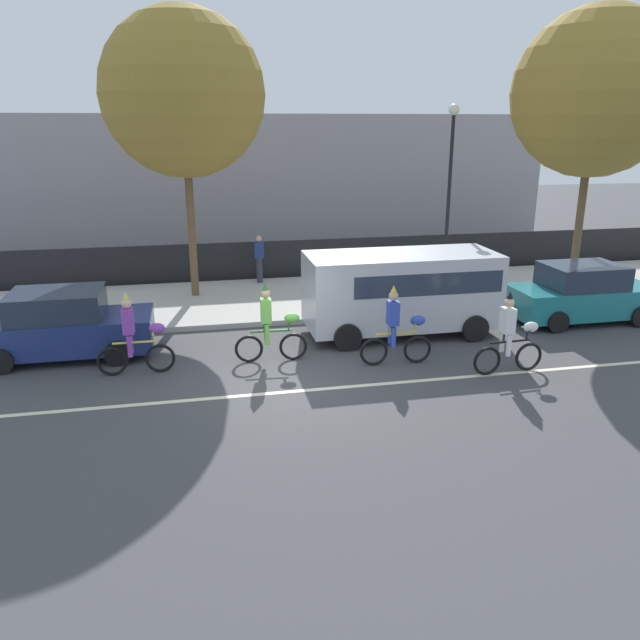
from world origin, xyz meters
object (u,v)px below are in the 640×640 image
at_px(parked_car_navy, 63,326).
at_px(parade_cyclist_cobalt, 397,330).
at_px(parade_cyclist_purple, 135,339).
at_px(parade_cyclist_zebra, 511,338).
at_px(parked_car_teal, 582,294).
at_px(parade_cyclist_lime, 271,327).
at_px(pedestrian_onlooker, 259,258).
at_px(parked_van_silver, 404,287).
at_px(street_lamp_post, 450,168).

bearing_deg(parked_car_navy, parade_cyclist_cobalt, -15.29).
bearing_deg(parade_cyclist_purple, parked_car_navy, 140.19).
relative_size(parade_cyclist_zebra, parked_car_teal, 0.47).
height_order(parade_cyclist_lime, pedestrian_onlooker, parade_cyclist_lime).
xyz_separation_m(parade_cyclist_lime, parked_van_silver, (3.71, 1.34, 0.44)).
bearing_deg(parade_cyclist_cobalt, parked_van_silver, 67.59).
bearing_deg(parade_cyclist_lime, parade_cyclist_purple, -176.88).
relative_size(parked_van_silver, parked_car_navy, 1.22).
xyz_separation_m(parked_car_navy, parked_car_teal, (13.92, 0.07, 0.00)).
xyz_separation_m(parked_van_silver, street_lamp_post, (3.20, 4.86, 2.71)).
bearing_deg(parked_car_teal, parked_van_silver, -179.51).
xyz_separation_m(parked_car_teal, street_lamp_post, (-2.16, 4.82, 3.21)).
distance_m(parade_cyclist_cobalt, parked_car_teal, 6.61).
bearing_deg(street_lamp_post, parade_cyclist_cobalt, -120.27).
distance_m(parade_cyclist_zebra, pedestrian_onlooker, 10.06).
xyz_separation_m(parked_car_teal, pedestrian_onlooker, (-8.54, 5.73, 0.23)).
bearing_deg(pedestrian_onlooker, parade_cyclist_purple, -116.29).
distance_m(parked_car_teal, street_lamp_post, 6.18).
height_order(parade_cyclist_cobalt, parked_car_teal, parade_cyclist_cobalt).
distance_m(parade_cyclist_purple, parked_car_teal, 12.24).
bearing_deg(parade_cyclist_cobalt, pedestrian_onlooker, 106.27).
height_order(parade_cyclist_purple, parked_van_silver, parked_van_silver).
bearing_deg(pedestrian_onlooker, parked_van_silver, -61.14).
relative_size(parade_cyclist_zebra, parked_car_navy, 0.47).
distance_m(parade_cyclist_lime, parked_car_teal, 9.17).
bearing_deg(parked_van_silver, parked_car_navy, -179.83).
height_order(parade_cyclist_lime, parked_car_teal, parade_cyclist_lime).
height_order(parade_cyclist_cobalt, parade_cyclist_zebra, same).
bearing_deg(parked_van_silver, parade_cyclist_cobalt, -112.41).
bearing_deg(parade_cyclist_purple, parade_cyclist_lime, 3.12).
height_order(parade_cyclist_zebra, parked_car_navy, parade_cyclist_zebra).
xyz_separation_m(parade_cyclist_cobalt, parked_van_silver, (0.88, 2.13, 0.44)).
bearing_deg(parade_cyclist_lime, parade_cyclist_zebra, -19.44).
distance_m(parade_cyclist_purple, pedestrian_onlooker, 8.13).
distance_m(parked_van_silver, parked_car_teal, 5.38).
xyz_separation_m(parade_cyclist_cobalt, pedestrian_onlooker, (-2.31, 7.90, 0.17)).
bearing_deg(street_lamp_post, parade_cyclist_zebra, -102.42).
xyz_separation_m(parade_cyclist_zebra, street_lamp_post, (1.76, 8.02, 3.15)).
height_order(parade_cyclist_zebra, parked_car_teal, parade_cyclist_zebra).
relative_size(parade_cyclist_cobalt, parked_car_navy, 0.47).
xyz_separation_m(parked_car_navy, street_lamp_post, (11.76, 4.89, 3.21)).
height_order(parked_van_silver, pedestrian_onlooker, parked_van_silver).
relative_size(parade_cyclist_lime, parked_car_teal, 0.47).
height_order(parade_cyclist_zebra, street_lamp_post, street_lamp_post).
bearing_deg(street_lamp_post, parked_car_navy, -157.44).
xyz_separation_m(parade_cyclist_zebra, pedestrian_onlooker, (-4.62, 8.93, 0.17)).
xyz_separation_m(parade_cyclist_lime, parade_cyclist_cobalt, (2.83, -0.79, 0.00)).
distance_m(parade_cyclist_purple, parked_car_navy, 2.32).
distance_m(parade_cyclist_purple, parade_cyclist_zebra, 8.38).
height_order(parked_car_teal, pedestrian_onlooker, pedestrian_onlooker).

